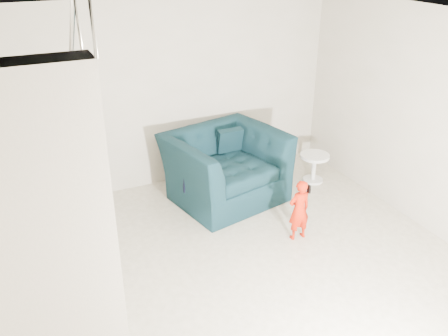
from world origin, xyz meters
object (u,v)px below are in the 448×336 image
(toddler, at_px, (299,210))
(staircase, at_px, (43,229))
(armchair, at_px, (225,167))
(side_table, at_px, (314,163))

(toddler, distance_m, staircase, 2.93)
(toddler, relative_size, staircase, 0.22)
(armchair, xyz_separation_m, toddler, (0.39, -1.30, -0.09))
(toddler, height_order, side_table, toddler)
(armchair, distance_m, toddler, 1.36)
(side_table, distance_m, staircase, 4.18)
(armchair, bearing_deg, side_table, -16.19)
(armchair, height_order, staircase, staircase)
(armchair, relative_size, side_table, 3.37)
(side_table, xyz_separation_m, staircase, (-3.93, -1.25, 0.65))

